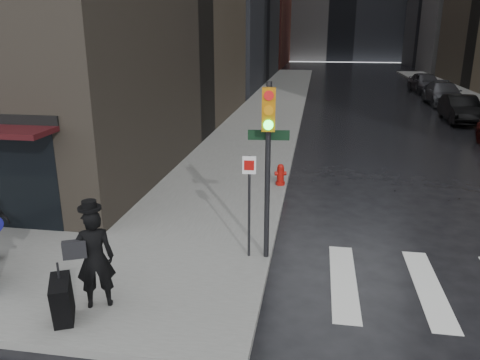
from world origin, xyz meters
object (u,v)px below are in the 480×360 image
object	(u,v)px
fire_hydrant	(280,175)
parked_car_2	(461,109)
parked_car_3	(443,94)
parked_car_4	(425,83)
traffic_light	(266,149)
man_overcoat	(88,265)

from	to	relation	value
fire_hydrant	parked_car_2	distance (m)	15.53
parked_car_3	parked_car_4	world-z (taller)	parked_car_4
fire_hydrant	parked_car_3	size ratio (longest dim) A/B	0.13
traffic_light	man_overcoat	bearing A→B (deg)	-144.46
traffic_light	parked_car_4	size ratio (longest dim) A/B	0.78
parked_car_2	parked_car_3	bearing A→B (deg)	85.76
parked_car_3	parked_car_2	bearing A→B (deg)	-95.59
man_overcoat	fire_hydrant	bearing A→B (deg)	-133.99
traffic_light	parked_car_4	distance (m)	32.23
traffic_light	parked_car_3	world-z (taller)	traffic_light
parked_car_3	parked_car_4	xyz separation A→B (m)	(0.14, 6.46, 0.06)
fire_hydrant	parked_car_2	xyz separation A→B (m)	(8.65, 12.89, 0.26)
parked_car_2	parked_car_4	xyz separation A→B (m)	(0.76, 12.92, 0.09)
man_overcoat	fire_hydrant	size ratio (longest dim) A/B	2.97
fire_hydrant	parked_car_4	world-z (taller)	parked_car_4
fire_hydrant	parked_car_2	world-z (taller)	parked_car_2
parked_car_2	man_overcoat	bearing A→B (deg)	-117.94
fire_hydrant	parked_car_2	bearing A→B (deg)	56.13
traffic_light	parked_car_2	distance (m)	19.91
traffic_light	fire_hydrant	world-z (taller)	traffic_light
fire_hydrant	parked_car_4	distance (m)	27.47
traffic_light	parked_car_3	xyz separation A→B (m)	(9.20, 24.34, -1.77)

